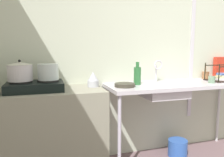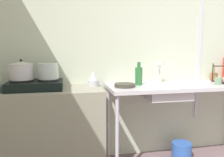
# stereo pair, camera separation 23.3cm
# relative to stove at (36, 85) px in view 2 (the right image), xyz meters

# --- Properties ---
(wall_back) EXTENTS (5.45, 0.10, 2.70)m
(wall_back) POSITION_rel_stove_xyz_m (1.72, 0.33, 0.39)
(wall_back) COLOR beige
(wall_back) RESTS_ON ground
(wall_metal_strip) EXTENTS (0.05, 0.01, 2.16)m
(wall_metal_strip) POSITION_rel_stove_xyz_m (1.95, 0.27, 0.53)
(wall_metal_strip) COLOR silver
(counter_concrete) EXTENTS (1.25, 0.56, 0.92)m
(counter_concrete) POSITION_rel_stove_xyz_m (0.04, -0.00, -0.50)
(counter_concrete) COLOR gray
(counter_concrete) RESTS_ON ground
(counter_sink) EXTENTS (1.72, 0.56, 0.92)m
(counter_sink) POSITION_rel_stove_xyz_m (1.59, -0.00, -0.11)
(counter_sink) COLOR silver
(counter_sink) RESTS_ON ground
(stove) EXTENTS (0.52, 0.37, 0.10)m
(stove) POSITION_rel_stove_xyz_m (0.00, 0.00, 0.00)
(stove) COLOR black
(stove) RESTS_ON counter_concrete
(pot_on_left_burner) EXTENTS (0.23, 0.23, 0.20)m
(pot_on_left_burner) POSITION_rel_stove_xyz_m (-0.13, -0.00, 0.14)
(pot_on_left_burner) COLOR silver
(pot_on_left_burner) RESTS_ON stove
(pot_on_right_burner) EXTENTS (0.20, 0.20, 0.15)m
(pot_on_right_burner) POSITION_rel_stove_xyz_m (0.13, -0.00, 0.13)
(pot_on_right_burner) COLOR silver
(pot_on_right_burner) RESTS_ON stove
(percolator) EXTENTS (0.12, 0.12, 0.16)m
(percolator) POSITION_rel_stove_xyz_m (0.58, 0.05, 0.03)
(percolator) COLOR #B8B9C4
(percolator) RESTS_ON counter_concrete
(sink_basin) EXTENTS (0.47, 0.35, 0.14)m
(sink_basin) POSITION_rel_stove_xyz_m (1.37, -0.05, -0.12)
(sink_basin) COLOR silver
(sink_basin) RESTS_ON counter_sink
(faucet) EXTENTS (0.11, 0.07, 0.27)m
(faucet) POSITION_rel_stove_xyz_m (1.37, 0.13, 0.13)
(faucet) COLOR silver
(faucet) RESTS_ON counter_sink
(frying_pan) EXTENTS (0.22, 0.22, 0.04)m
(frying_pan) POSITION_rel_stove_xyz_m (0.90, -0.05, -0.03)
(frying_pan) COLOR #383429
(frying_pan) RESTS_ON counter_sink
(cup_by_rack) EXTENTS (0.07, 0.07, 0.08)m
(cup_by_rack) POSITION_rel_stove_xyz_m (1.95, -0.11, -0.00)
(cup_by_rack) COLOR gray
(cup_by_rack) RESTS_ON counter_sink
(small_bowl_on_drainboard) EXTENTS (0.12, 0.12, 0.04)m
(small_bowl_on_drainboard) POSITION_rel_stove_xyz_m (1.68, -0.02, -0.03)
(small_bowl_on_drainboard) COLOR white
(small_bowl_on_drainboard) RESTS_ON counter_sink
(bottle_by_sink) EXTENTS (0.08, 0.08, 0.25)m
(bottle_by_sink) POSITION_rel_stove_xyz_m (1.08, 0.04, 0.06)
(bottle_by_sink) COLOR #2C6835
(bottle_by_sink) RESTS_ON counter_sink
(utensil_jar) EXTENTS (0.09, 0.09, 0.20)m
(utensil_jar) POSITION_rel_stove_xyz_m (2.14, 0.22, 0.00)
(utensil_jar) COLOR #9D653F
(utensil_jar) RESTS_ON counter_sink
(bucket_on_floor) EXTENTS (0.23, 0.23, 0.20)m
(bucket_on_floor) POSITION_rel_stove_xyz_m (1.62, 0.02, -0.86)
(bucket_on_floor) COLOR #315EB9
(bucket_on_floor) RESTS_ON ground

